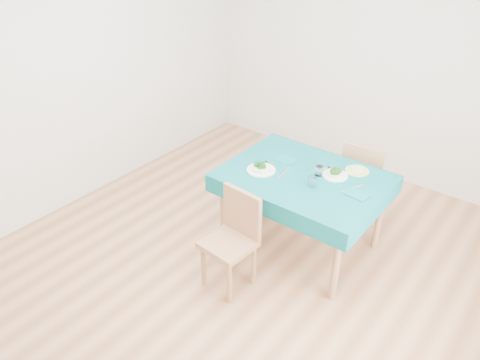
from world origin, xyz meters
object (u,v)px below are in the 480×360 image
Objects in this scene: chair_far at (365,173)px; bowl_near at (261,167)px; bowl_far at (335,173)px; side_plate at (357,171)px; chair_near at (228,240)px; table at (301,212)px.

chair_far reaches higher than bowl_near.
bowl_far is (0.55, 0.31, -0.00)m from bowl_near.
side_plate is at bearing 59.04° from bowl_far.
bowl_near is (-0.56, -0.97, 0.31)m from chair_far.
chair_near is 3.69× the size of bowl_near.
chair_near reaches higher than bowl_near.
chair_far is at bearing 88.77° from bowl_far.
side_plate is (0.66, 0.50, -0.03)m from bowl_near.
table is 1.39× the size of chair_far.
bowl_near is at bearing -142.87° from side_plate.
bowl_far is (0.21, 0.15, 0.41)m from table.
bowl_near is at bearing 107.22° from chair_near.
table is 6.56× the size of side_plate.
chair_near is 4.24× the size of bowl_far.
chair_far is 0.72m from bowl_far.
bowl_far is 1.06× the size of side_plate.
bowl_far is 0.22m from side_plate.
bowl_far is at bearing 71.24° from chair_near.
chair_near reaches higher than bowl_far.
chair_near is at bearing -112.92° from bowl_far.
chair_near is 0.73m from bowl_near.
bowl_near is at bearing -154.57° from table.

